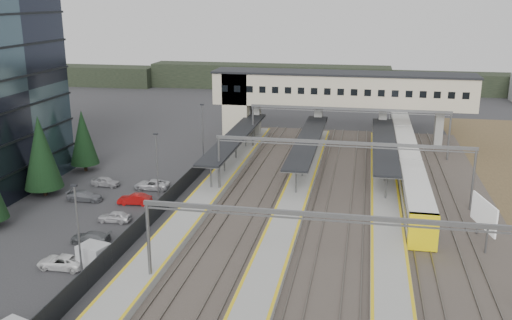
% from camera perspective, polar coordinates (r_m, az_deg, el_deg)
% --- Properties ---
extents(ground, '(220.00, 220.00, 0.00)m').
position_cam_1_polar(ground, '(54.10, -5.38, -8.48)').
color(ground, '#2B2B2D').
rests_on(ground, ground).
extents(car_park, '(10.49, 44.57, 1.27)m').
position_cam_1_polar(car_park, '(52.33, -22.05, -9.82)').
color(car_park, '#B8B8BE').
rests_on(car_park, ground).
extents(lampposts, '(0.50, 53.25, 8.07)m').
position_cam_1_polar(lampposts, '(56.26, -12.99, -3.11)').
color(lampposts, slate).
rests_on(lampposts, ground).
extents(fence, '(0.08, 90.00, 2.00)m').
position_cam_1_polar(fence, '(60.07, -10.05, -5.09)').
color(fence, '#26282B').
rests_on(fence, ground).
extents(relay_cabin_far, '(2.70, 2.42, 2.11)m').
position_cam_1_polar(relay_cabin_far, '(51.20, -15.92, -9.24)').
color(relay_cabin_far, '#9A9C9F').
rests_on(relay_cabin_far, ground).
extents(rail_corridor, '(34.00, 90.00, 0.92)m').
position_cam_1_polar(rail_corridor, '(56.84, 5.19, -6.92)').
color(rail_corridor, '#38312C').
rests_on(rail_corridor, ground).
extents(canopies, '(23.10, 30.00, 3.28)m').
position_cam_1_polar(canopies, '(76.75, 5.26, 2.02)').
color(canopies, black).
rests_on(canopies, ground).
extents(footbridge, '(40.40, 6.40, 11.20)m').
position_cam_1_polar(footbridge, '(90.55, 6.76, 6.71)').
color(footbridge, beige).
rests_on(footbridge, ground).
extents(gantries, '(28.40, 62.28, 7.17)m').
position_cam_1_polar(gantries, '(52.80, 7.99, -2.21)').
color(gantries, slate).
rests_on(gantries, ground).
extents(train, '(2.69, 56.09, 3.38)m').
position_cam_1_polar(train, '(79.88, 14.75, 0.63)').
color(train, silver).
rests_on(train, ground).
extents(billboard, '(1.33, 5.29, 4.47)m').
position_cam_1_polar(billboard, '(56.80, 21.82, -5.17)').
color(billboard, slate).
rests_on(billboard, ground).
extents(treeline_far, '(170.00, 19.00, 7.00)m').
position_cam_1_polar(treeline_far, '(141.09, 14.93, 7.54)').
color(treeline_far, black).
rests_on(treeline_far, ground).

